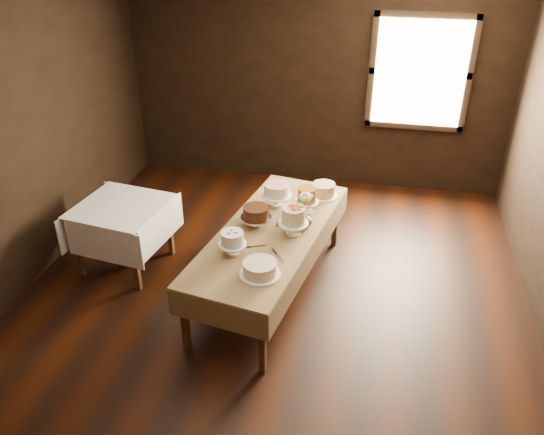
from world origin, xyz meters
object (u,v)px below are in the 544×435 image
(cake_server_c, at_px, (279,218))
(cake_server_e, at_px, (237,236))
(cake_chocolate, at_px, (256,217))
(cake_caramel, at_px, (307,202))
(cake_server_a, at_px, (259,246))
(display_table, at_px, (270,235))
(side_table, at_px, (121,213))
(cake_swirl, at_px, (233,244))
(cake_speckled, at_px, (324,190))
(cake_server_d, at_px, (306,221))
(flower_vase, at_px, (305,220))
(cake_cream, at_px, (260,269))
(cake_server_b, at_px, (280,258))
(cake_flowers, at_px, (293,222))
(cake_lattice, at_px, (277,196))

(cake_server_c, relative_size, cake_server_e, 1.00)
(cake_chocolate, bearing_deg, cake_server_e, -118.96)
(cake_caramel, height_order, cake_server_a, cake_caramel)
(display_table, distance_m, cake_server_a, 0.30)
(side_table, bearing_deg, cake_swirl, -23.41)
(cake_chocolate, xyz_separation_m, cake_server_a, (0.11, -0.35, -0.10))
(cake_speckled, xyz_separation_m, cake_swirl, (-0.66, -1.27, 0.03))
(cake_chocolate, height_order, cake_server_d, cake_chocolate)
(display_table, relative_size, flower_vase, 16.98)
(cake_server_c, relative_size, cake_server_d, 1.00)
(cake_cream, xyz_separation_m, flower_vase, (0.25, 0.87, 0.01))
(cake_server_b, relative_size, cake_server_e, 1.00)
(cake_server_b, bearing_deg, cake_flowers, 138.16)
(cake_server_b, bearing_deg, cake_cream, -60.47)
(cake_speckled, xyz_separation_m, cake_server_e, (-0.69, -0.98, -0.06))
(side_table, bearing_deg, cake_server_a, -15.32)
(cake_caramel, relative_size, cake_cream, 0.71)
(cake_speckled, bearing_deg, cake_lattice, -146.33)
(cake_speckled, xyz_separation_m, cake_caramel, (-0.13, -0.39, 0.05))
(cake_cream, bearing_deg, cake_caramel, 78.84)
(cake_server_a, relative_size, cake_server_b, 1.00)
(cake_flowers, bearing_deg, cake_swirl, -137.02)
(cake_swirl, distance_m, cake_server_c, 0.76)
(cake_chocolate, relative_size, cake_server_d, 1.46)
(cake_server_e, bearing_deg, cake_flowers, 33.26)
(cake_lattice, bearing_deg, cake_server_c, -74.11)
(cake_speckled, xyz_separation_m, flower_vase, (-0.10, -0.66, 0.00))
(cake_caramel, height_order, cake_server_d, cake_caramel)
(cake_caramel, relative_size, cake_server_d, 1.19)
(cake_caramel, bearing_deg, cake_server_a, -114.68)
(cake_server_b, bearing_deg, cake_speckled, 133.57)
(display_table, distance_m, cake_caramel, 0.54)
(cake_speckled, xyz_separation_m, cake_cream, (-0.35, -1.53, -0.01))
(cake_swirl, bearing_deg, cake_lattice, 77.90)
(cake_server_b, xyz_separation_m, flower_vase, (0.13, 0.60, 0.07))
(side_table, xyz_separation_m, cake_swirl, (1.37, -0.59, 0.17))
(display_table, distance_m, cake_lattice, 0.54)
(cake_cream, height_order, cake_server_b, cake_cream)
(cake_speckled, bearing_deg, cake_cream, -102.90)
(cake_speckled, relative_size, cake_flowers, 1.10)
(cake_caramel, distance_m, cake_server_d, 0.23)
(side_table, xyz_separation_m, cake_flowers, (1.84, -0.15, 0.19))
(display_table, xyz_separation_m, cake_server_c, (0.03, 0.25, 0.06))
(display_table, bearing_deg, cake_swirl, -118.84)
(cake_server_e, bearing_deg, side_table, -176.87)
(cake_speckled, xyz_separation_m, cake_flowers, (-0.18, -0.83, 0.06))
(display_table, height_order, cake_server_a, cake_server_a)
(cake_lattice, height_order, cake_server_d, cake_lattice)
(side_table, distance_m, flower_vase, 1.93)
(cake_lattice, height_order, cake_caramel, cake_caramel)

